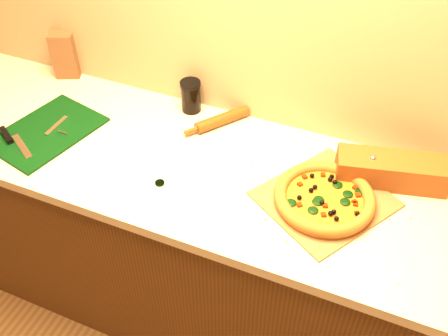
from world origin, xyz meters
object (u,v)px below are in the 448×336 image
pizza_peel (328,197)px  dark_jar (191,96)px  rolling_pin (222,119)px  pizza (324,198)px  cutting_board (45,132)px  pepper_grinder (370,170)px

pizza_peel → dark_jar: dark_jar is taller
rolling_pin → dark_jar: 0.16m
pizza → pizza_peel: bearing=76.4°
cutting_board → rolling_pin: size_ratio=1.60×
pizza → pepper_grinder: (0.11, 0.17, 0.01)m
cutting_board → dark_jar: 0.57m
pepper_grinder → pizza: bearing=-122.7°
pizza_peel → pepper_grinder: pepper_grinder is taller
pizza_peel → rolling_pin: size_ratio=1.98×
pizza → rolling_pin: size_ratio=1.17×
pizza → cutting_board: pizza is taller
cutting_board → pepper_grinder: pepper_grinder is taller
pepper_grinder → dark_jar: 0.74m
pizza → pepper_grinder: pepper_grinder is taller
cutting_board → rolling_pin: 0.67m
pepper_grinder → dark_jar: size_ratio=0.82×
pizza_peel → rolling_pin: (-0.47, 0.23, 0.02)m
cutting_board → pepper_grinder: bearing=23.9°
pepper_grinder → pizza_peel: bearing=-126.4°
pizza → dark_jar: 0.68m
rolling_pin → pizza: bearing=-29.2°
dark_jar → pizza_peel: bearing=-23.0°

